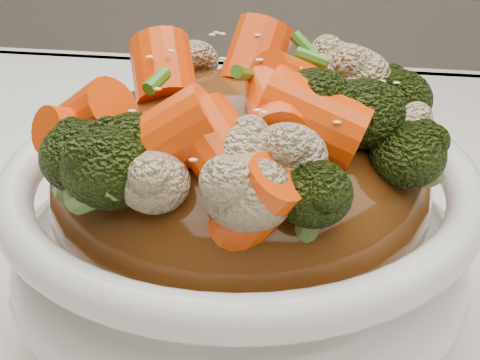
# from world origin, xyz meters

# --- Properties ---
(tablecloth) EXTENTS (1.20, 0.80, 0.04)m
(tablecloth) POSITION_xyz_m (0.00, 0.00, 0.73)
(tablecloth) COLOR white
(tablecloth) RESTS_ON dining_table
(bowl) EXTENTS (0.31, 0.31, 0.09)m
(bowl) POSITION_xyz_m (-0.02, -0.01, 0.80)
(bowl) COLOR white
(bowl) RESTS_ON tablecloth
(sauce_base) EXTENTS (0.25, 0.25, 0.10)m
(sauce_base) POSITION_xyz_m (-0.02, -0.01, 0.83)
(sauce_base) COLOR #512A0D
(sauce_base) RESTS_ON bowl
(carrots) EXTENTS (0.25, 0.25, 0.06)m
(carrots) POSITION_xyz_m (-0.02, -0.01, 0.90)
(carrots) COLOR #FB4908
(carrots) RESTS_ON sauce_base
(broccoli) EXTENTS (0.25, 0.25, 0.05)m
(broccoli) POSITION_xyz_m (-0.02, -0.01, 0.90)
(broccoli) COLOR black
(broccoli) RESTS_ON sauce_base
(cauliflower) EXTENTS (0.25, 0.25, 0.04)m
(cauliflower) POSITION_xyz_m (-0.02, -0.01, 0.89)
(cauliflower) COLOR beige
(cauliflower) RESTS_ON sauce_base
(scallions) EXTENTS (0.19, 0.19, 0.02)m
(scallions) POSITION_xyz_m (-0.02, -0.01, 0.90)
(scallions) COLOR #37791B
(scallions) RESTS_ON sauce_base
(sesame_seeds) EXTENTS (0.23, 0.23, 0.01)m
(sesame_seeds) POSITION_xyz_m (-0.02, -0.01, 0.90)
(sesame_seeds) COLOR beige
(sesame_seeds) RESTS_ON sauce_base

